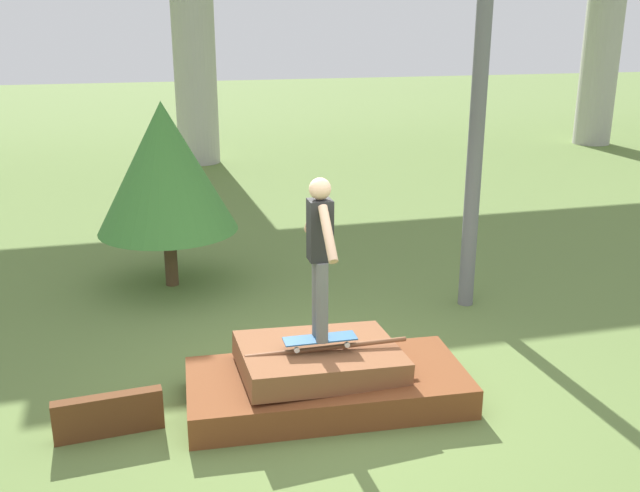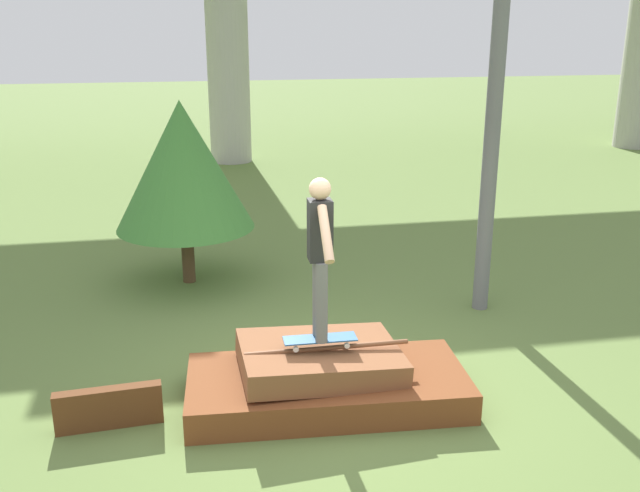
% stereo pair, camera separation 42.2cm
% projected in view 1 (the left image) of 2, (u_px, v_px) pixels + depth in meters
% --- Properties ---
extents(ground_plane, '(80.00, 80.00, 0.00)m').
position_uv_depth(ground_plane, '(327.00, 401.00, 7.22)').
color(ground_plane, olive).
extents(scrap_pile, '(2.86, 1.45, 0.62)m').
position_uv_depth(scrap_pile, '(325.00, 379.00, 7.16)').
color(scrap_pile, brown).
rests_on(scrap_pile, ground_plane).
extents(scrap_plank_loose, '(1.00, 0.20, 0.40)m').
position_uv_depth(scrap_plank_loose, '(109.00, 415.00, 6.58)').
color(scrap_plank_loose, '#5B3319').
rests_on(scrap_plank_loose, ground_plane).
extents(skateboard, '(0.73, 0.23, 0.09)m').
position_uv_depth(skateboard, '(320.00, 339.00, 7.00)').
color(skateboard, '#23517F').
rests_on(skateboard, scrap_pile).
extents(skater, '(0.23, 1.10, 1.60)m').
position_uv_depth(skater, '(320.00, 249.00, 6.72)').
color(skater, slate).
rests_on(skater, skateboard).
extents(utility_pole, '(1.30, 0.20, 7.47)m').
position_uv_depth(utility_pole, '(485.00, 4.00, 8.52)').
color(utility_pole, slate).
rests_on(utility_pole, ground_plane).
extents(tree_behind_left, '(1.97, 1.97, 2.65)m').
position_uv_depth(tree_behind_left, '(165.00, 167.00, 9.87)').
color(tree_behind_left, '#4C3823').
rests_on(tree_behind_left, ground_plane).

